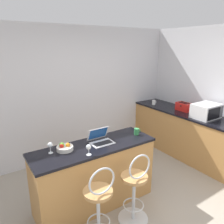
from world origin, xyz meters
TOP-DOWN VIEW (x-y plane):
  - ground_plane at (0.00, 0.00)m, footprint 20.00×20.00m
  - wall_back at (0.00, 2.27)m, footprint 12.00×0.06m
  - breakfast_bar at (-0.45, 0.69)m, footprint 1.73×0.57m
  - counter_right at (1.88, 0.87)m, footprint 0.68×2.77m
  - bar_stool_near at (-0.72, 0.13)m, footprint 0.40×0.40m
  - bar_stool_far at (-0.19, 0.13)m, footprint 0.40×0.40m
  - laptop at (-0.33, 0.74)m, footprint 0.31×0.26m
  - microwave at (1.87, 0.58)m, footprint 0.50×0.38m
  - toaster at (1.92, 1.12)m, footprint 0.21×0.31m
  - wine_glass_short at (-1.02, 0.80)m, footprint 0.07×0.07m
  - mug_green at (0.27, 0.67)m, footprint 0.09×0.07m
  - mug_white at (1.74, 1.82)m, footprint 0.09×0.08m
  - wine_glass_tall at (-0.64, 0.49)m, footprint 0.07×0.07m
  - fruit_bowl at (-0.84, 0.78)m, footprint 0.21×0.21m

SIDE VIEW (x-z plane):
  - ground_plane at x=0.00m, z-range 0.00..0.00m
  - bar_stool_near at x=-0.72m, z-range -0.03..0.96m
  - bar_stool_far at x=-0.19m, z-range -0.03..0.96m
  - counter_right at x=1.88m, z-range 0.00..0.93m
  - breakfast_bar at x=-0.45m, z-range 0.00..0.93m
  - fruit_bowl at x=-0.84m, z-range 0.91..1.02m
  - mug_green at x=0.27m, z-range 0.93..1.03m
  - laptop at x=-0.33m, z-range 0.88..1.08m
  - mug_white at x=1.74m, z-range 0.93..1.03m
  - toaster at x=1.92m, z-range 0.93..1.10m
  - wine_glass_tall at x=-0.64m, z-range 0.96..1.10m
  - wine_glass_short at x=-1.02m, z-range 0.96..1.11m
  - microwave at x=1.87m, z-range 0.93..1.19m
  - wall_back at x=0.00m, z-range 0.00..2.60m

